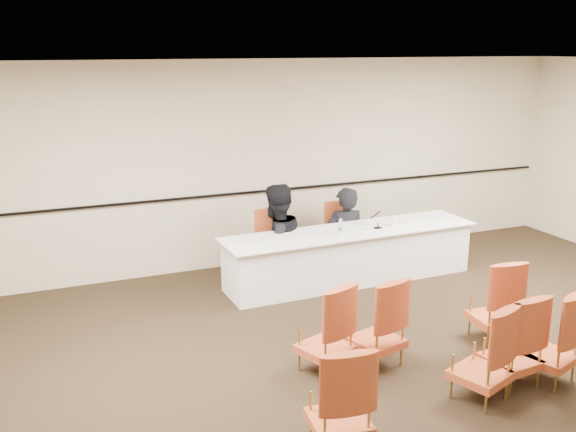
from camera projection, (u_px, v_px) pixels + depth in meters
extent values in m
plane|color=black|center=(419.00, 382.00, 6.26)|extent=(10.00, 10.00, 0.00)
plane|color=silver|center=(438.00, 67.00, 5.48)|extent=(10.00, 10.00, 0.00)
cube|color=beige|center=(270.00, 163.00, 9.43)|extent=(10.00, 0.04, 3.00)
cube|color=black|center=(271.00, 190.00, 9.50)|extent=(9.80, 0.04, 0.03)
imported|color=black|center=(344.00, 244.00, 9.45)|extent=(0.66, 0.47, 1.72)
imported|color=black|center=(276.00, 249.00, 8.99)|extent=(1.08, 0.95, 1.86)
cube|color=white|center=(373.00, 227.00, 8.91)|extent=(0.33, 0.26, 0.00)
cylinder|color=silver|center=(368.00, 227.00, 8.77)|extent=(0.07, 0.07, 0.10)
cylinder|color=white|center=(394.00, 222.00, 8.96)|extent=(0.11, 0.11, 0.14)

